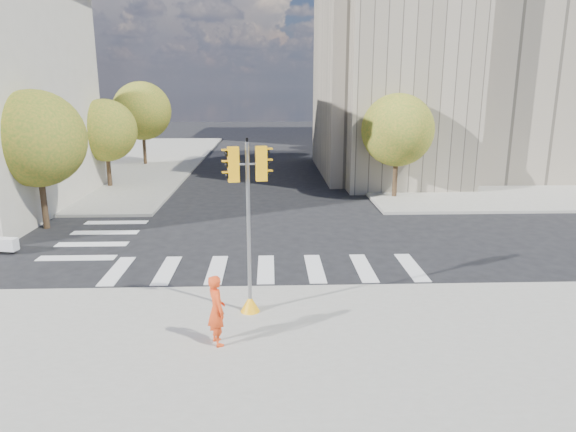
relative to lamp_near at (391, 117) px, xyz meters
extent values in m
plane|color=black|center=(-8.00, -14.00, -4.58)|extent=(160.00, 160.00, 0.00)
cube|color=gray|center=(-8.00, -25.00, -4.50)|extent=(30.00, 14.00, 0.15)
cube|color=gray|center=(12.00, 12.00, -4.50)|extent=(28.00, 40.00, 0.15)
cube|color=gray|center=(-28.00, 12.00, -4.50)|extent=(28.00, 40.00, 0.15)
cube|color=gray|center=(9.00, 6.00, 2.42)|extent=(26.00, 14.00, 14.00)
cube|color=gray|center=(1.00, 1.00, 2.42)|extent=(8.00, 8.00, 14.00)
cube|color=#9EA0A3|center=(14.00, 28.00, 10.42)|extent=(20.00, 18.00, 30.00)
cylinder|color=#382616|center=(-18.50, -10.00, -3.35)|extent=(0.28, 0.28, 2.45)
sphere|color=#3C691E|center=(-18.50, -10.00, -0.37)|extent=(4.40, 4.40, 4.40)
cylinder|color=#382616|center=(-18.50, 0.00, -3.49)|extent=(0.28, 0.28, 2.17)
sphere|color=#3C691E|center=(-18.50, 0.00, -0.81)|extent=(4.00, 4.00, 4.00)
cylinder|color=#382616|center=(-18.50, 10.00, -3.27)|extent=(0.28, 0.28, 2.62)
sphere|color=#3C691E|center=(-18.50, 10.00, -0.03)|extent=(4.80, 4.80, 4.80)
cylinder|color=#382616|center=(-0.50, -4.00, -3.39)|extent=(0.28, 0.28, 2.38)
sphere|color=#3C691E|center=(-0.50, -4.00, -0.52)|extent=(4.20, 4.20, 4.20)
cylinder|color=#382616|center=(-0.50, 8.00, -3.32)|extent=(0.28, 0.28, 2.52)
sphere|color=#3C691E|center=(-0.50, 8.00, -0.22)|extent=(4.60, 4.60, 4.60)
cylinder|color=#382616|center=(-0.50, 20.00, -3.44)|extent=(0.28, 0.28, 2.27)
sphere|color=#3C691E|center=(-0.50, 20.00, -0.70)|extent=(4.00, 4.00, 4.00)
cylinder|color=black|center=(0.00, 0.00, -0.43)|extent=(0.12, 0.12, 8.00)
cube|color=black|center=(0.00, 0.00, 3.57)|extent=(0.35, 0.18, 0.22)
cylinder|color=black|center=(0.00, 14.00, -0.43)|extent=(0.12, 0.12, 8.00)
cube|color=black|center=(0.00, 14.00, 3.57)|extent=(0.35, 0.18, 0.22)
cone|color=#F7A70D|center=(-8.53, -19.95, -4.18)|extent=(0.56, 0.56, 0.50)
cylinder|color=gray|center=(-8.53, -19.95, -1.97)|extent=(0.11, 0.11, 4.92)
cylinder|color=black|center=(-8.53, -19.95, 0.54)|extent=(0.07, 0.07, 0.12)
cylinder|color=gray|center=(-8.53, -19.95, -0.11)|extent=(0.89, 0.23, 0.06)
cube|color=#F7A70D|center=(-8.90, -20.02, -0.11)|extent=(0.34, 0.27, 0.95)
cube|color=#F7A70D|center=(-8.16, -19.88, -0.11)|extent=(0.34, 0.27, 0.95)
imported|color=#E54015|center=(-9.29, -21.85, -3.51)|extent=(0.68, 0.79, 1.83)
camera|label=1|loc=(-7.92, -33.78, 1.92)|focal=32.00mm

